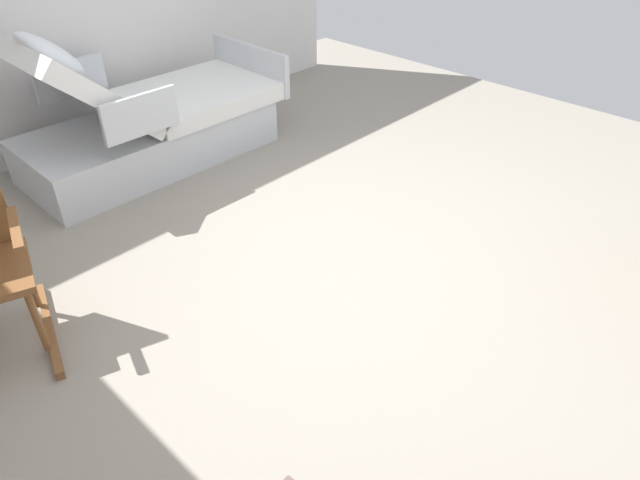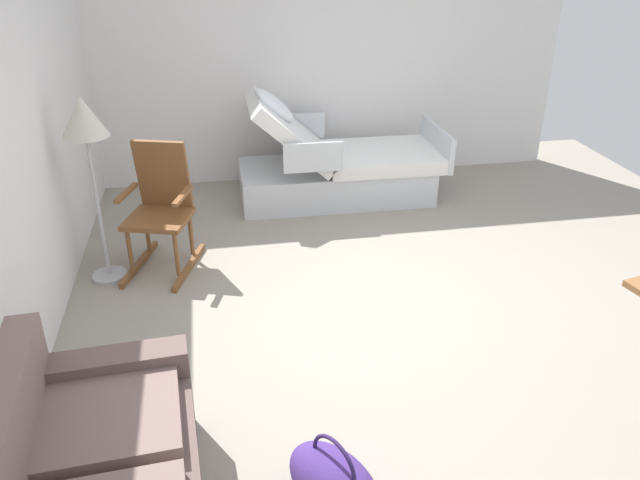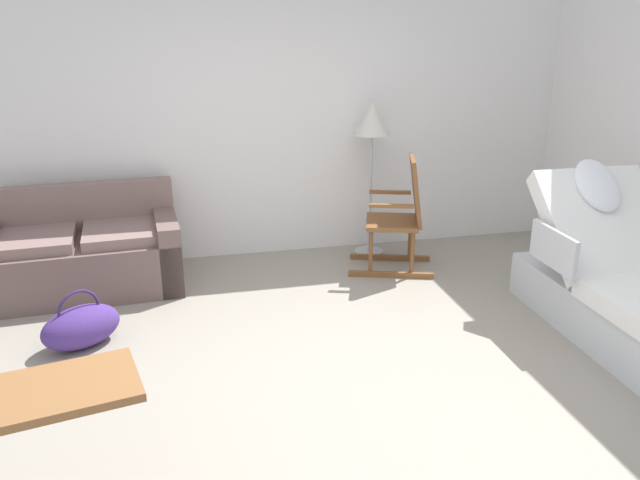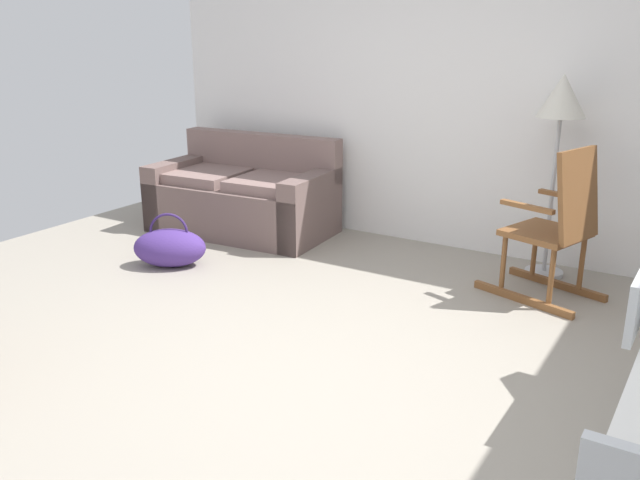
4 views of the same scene
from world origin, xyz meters
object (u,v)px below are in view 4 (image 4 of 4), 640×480
at_px(floor_lamp, 561,110).
at_px(duffel_bag, 170,247).
at_px(couch, 244,198).
at_px(rocking_chair, 557,228).

bearing_deg(floor_lamp, duffel_bag, -152.09).
xyz_separation_m(floor_lamp, duffel_bag, (-2.53, -1.34, -1.07)).
height_order(floor_lamp, duffel_bag, floor_lamp).
relative_size(floor_lamp, duffel_bag, 2.29).
xyz_separation_m(couch, floor_lamp, (2.63, 0.27, 0.92)).
height_order(couch, rocking_chair, rocking_chair).
bearing_deg(couch, duffel_bag, -84.78).
bearing_deg(couch, rocking_chair, -3.72).
relative_size(couch, rocking_chair, 1.57).
bearing_deg(rocking_chair, couch, 176.28).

